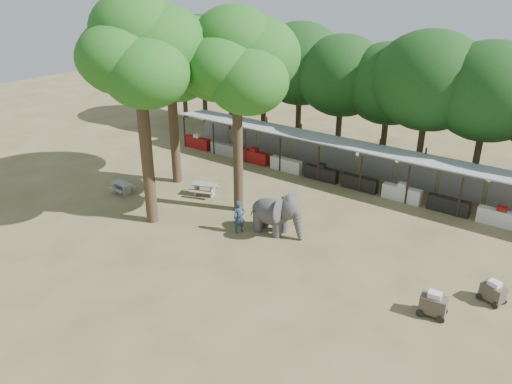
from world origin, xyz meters
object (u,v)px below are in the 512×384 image
Objects in this scene: elephant at (277,213)px; yard_tree_left at (170,55)px; handler at (239,217)px; yard_tree_center at (138,52)px; yard_tree_back at (237,61)px; cart_back at (493,292)px; picnic_table_far at (205,188)px; picnic_table_near at (122,186)px; cart_front at (433,304)px.

yard_tree_left is at bearing 163.19° from elephant.
elephant reaches higher than handler.
yard_tree_back is (3.00, 4.00, -0.67)m from yard_tree_center.
cart_back is (20.29, -1.91, -7.70)m from yard_tree_left.
elephant is 6.57m from picnic_table_far.
cart_back is at bearing -5.39° from yard_tree_left.
yard_tree_center is 8.53× the size of picnic_table_near.
cart_back is at bearing -54.22° from handler.
cart_front is at bearing -65.95° from handler.
yard_tree_back reaches higher than picnic_table_near.
picnic_table_far is 17.18m from cart_back.
picnic_table_far is at bearing 91.04° from handler.
cart_front is 1.00× the size of cart_back.
elephant reaches higher than picnic_table_far.
cart_back is (1.72, 2.40, -0.04)m from cart_front.
cart_back reaches higher than picnic_table_far.
yard_tree_left is at bearing 170.54° from yard_tree_back.
cart_front reaches higher than cart_back.
yard_tree_center reaches higher than picnic_table_far.
picnic_table_near is 1.17× the size of cart_front.
handler is 1.51× the size of cart_back.
yard_tree_back is 6.25× the size of handler.
cart_back is at bearing 47.43° from cart_front.
cart_back is (17.14, -1.09, -0.01)m from picnic_table_far.
cart_front is at bearing -16.41° from elephant.
yard_tree_back is 8.21m from handler.
yard_tree_center is 17.83m from cart_front.
picnic_table_near is at bearing -154.65° from cart_back.
handler is (1.89, -2.36, -7.63)m from yard_tree_back.
cart_front reaches higher than picnic_table_near.
yard_tree_center is at bearing -126.86° from yard_tree_back.
yard_tree_back reaches higher than handler.
picnic_table_near is (-1.29, -3.64, -7.75)m from yard_tree_left.
picnic_table_far is (0.15, 4.17, -8.70)m from yard_tree_center.
yard_tree_center is 9.85m from picnic_table_near.
yard_tree_back is 9.43× the size of cart_front.
elephant is at bearing -26.65° from handler.
picnic_table_near is (-4.29, 1.36, -8.76)m from yard_tree_center.
yard_tree_center is 9.77m from handler.
yard_tree_center is at bearing -111.28° from picnic_table_far.
cart_front reaches higher than picnic_table_far.
yard_tree_back reaches higher than yard_tree_left.
yard_tree_back is at bearing -9.46° from yard_tree_left.
cart_front is at bearing -104.89° from cart_back.
yard_tree_back is (6.00, -1.00, 0.34)m from yard_tree_left.
yard_tree_left reaches higher than picnic_table_near.
yard_tree_back is at bearing 67.80° from handler.
picnic_table_far is (-2.85, 0.17, -8.04)m from yard_tree_back.
yard_tree_back reaches higher than cart_back.
handler is 9.19m from picnic_table_near.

